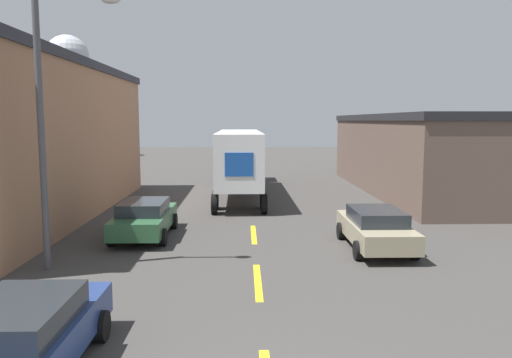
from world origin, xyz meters
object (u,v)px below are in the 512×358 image
at_px(parked_car_left_far, 144,218).
at_px(water_tower, 67,58).
at_px(parked_car_right_mid, 375,228).
at_px(parked_car_left_near, 23,337).
at_px(semi_truck, 239,155).
at_px(street_lamp, 50,112).

height_order(parked_car_left_far, water_tower, water_tower).
xyz_separation_m(parked_car_right_mid, parked_car_left_near, (-8.57, -8.82, 0.00)).
distance_m(semi_truck, parked_car_left_far, 12.53).
bearing_deg(parked_car_right_mid, water_tower, 119.72).
bearing_deg(street_lamp, parked_car_left_far, 66.11).
bearing_deg(parked_car_left_far, semi_truck, 73.10).
relative_size(water_tower, street_lamp, 1.82).
xyz_separation_m(parked_car_left_near, water_tower, (-18.01, 55.37, 11.52)).
xyz_separation_m(semi_truck, street_lamp, (-5.48, -16.10, 2.43)).
bearing_deg(water_tower, parked_car_right_mid, -60.28).
height_order(parked_car_right_mid, water_tower, water_tower).
relative_size(semi_truck, parked_car_right_mid, 3.40).
distance_m(semi_truck, street_lamp, 17.18).
height_order(semi_truck, parked_car_left_far, semi_truck).
relative_size(parked_car_right_mid, parked_car_left_near, 1.00).
distance_m(parked_car_left_near, water_tower, 59.35).
bearing_deg(street_lamp, parked_car_left_near, -74.32).
height_order(semi_truck, parked_car_right_mid, semi_truck).
bearing_deg(parked_car_left_far, water_tower, 112.02).
bearing_deg(semi_truck, water_tower, 123.07).
bearing_deg(parked_car_left_near, street_lamp, 105.68).
distance_m(semi_truck, water_tower, 40.38).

